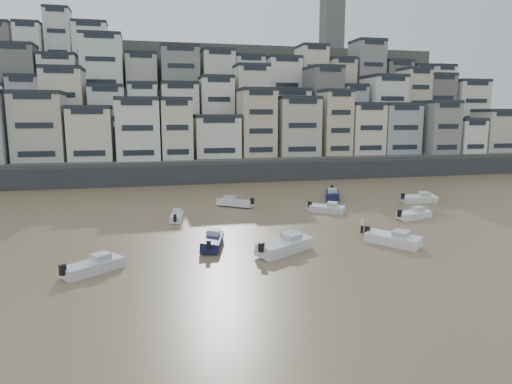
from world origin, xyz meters
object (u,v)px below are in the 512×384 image
object	(u,v)px
person_pink	(362,225)
boat_b	(393,237)
boat_a	(285,243)
boat_g	(420,198)
boat_e	(327,207)
boat_h	(235,201)
boat_i	(332,193)
boat_c	(212,239)
boat_f	(177,215)
boat_d	(414,213)
boat_j	(93,264)

from	to	relation	value
person_pink	boat_b	bearing A→B (deg)	-81.22
boat_a	boat_g	world-z (taller)	boat_a
boat_e	boat_h	size ratio (longest dim) A/B	0.88
boat_i	boat_a	bearing A→B (deg)	-9.54
boat_c	boat_f	distance (m)	12.31
boat_b	boat_g	xyz separation A→B (m)	(14.87, 18.44, -0.04)
boat_d	boat_j	bearing A→B (deg)	-176.60
boat_e	boat_b	bearing A→B (deg)	-51.09
boat_g	boat_i	distance (m)	12.29
boat_b	boat_i	world-z (taller)	boat_i
boat_c	boat_j	size ratio (longest dim) A/B	1.10
boat_a	boat_d	distance (m)	21.40
boat_f	boat_i	distance (m)	25.13
boat_f	boat_a	bearing A→B (deg)	-141.97
boat_b	boat_j	size ratio (longest dim) A/B	1.08
boat_d	boat_i	distance (m)	15.40
boat_c	boat_e	size ratio (longest dim) A/B	1.19
boat_a	boat_j	size ratio (longest dim) A/B	1.23
boat_a	boat_c	bearing A→B (deg)	118.58
boat_h	person_pink	world-z (taller)	person_pink
boat_f	boat_j	xyz separation A→B (m)	(-7.64, -16.92, 0.12)
boat_a	boat_i	distance (m)	28.56
boat_c	person_pink	distance (m)	16.18
boat_g	boat_i	size ratio (longest dim) A/B	0.83
boat_b	boat_e	distance (m)	15.39
boat_d	boat_e	world-z (taller)	boat_d
boat_c	boat_i	distance (m)	29.67
boat_c	boat_h	world-z (taller)	boat_c
boat_j	boat_e	bearing A→B (deg)	-4.88
boat_b	boat_f	size ratio (longest dim) A/B	1.28
boat_c	boat_j	distance (m)	11.25
boat_g	boat_c	bearing A→B (deg)	-150.03
boat_d	boat_b	bearing A→B (deg)	-145.03
boat_f	boat_e	bearing A→B (deg)	-81.29
boat_f	boat_h	bearing A→B (deg)	-42.97
boat_b	boat_i	distance (m)	24.73
boat_a	person_pink	distance (m)	11.16
boat_a	boat_i	size ratio (longest dim) A/B	1.00
boat_a	boat_e	world-z (taller)	boat_a
boat_g	boat_i	xyz separation A→B (m)	(-10.75, 5.95, 0.15)
boat_a	boat_h	bearing A→B (deg)	58.65
boat_b	boat_c	size ratio (longest dim) A/B	0.98
boat_e	boat_j	distance (m)	31.49
boat_a	boat_f	world-z (taller)	boat_a
boat_c	boat_d	xyz separation A→B (m)	(25.23, 6.17, -0.11)
boat_h	boat_d	bearing A→B (deg)	-174.05
boat_d	person_pink	bearing A→B (deg)	-166.85
boat_e	boat_i	world-z (taller)	boat_i
boat_b	boat_c	bearing A→B (deg)	-137.67
boat_b	boat_h	bearing A→B (deg)	170.68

